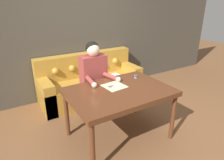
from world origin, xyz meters
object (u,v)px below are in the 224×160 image
(dining_table, at_px, (119,94))
(person, at_px, (94,81))
(couch, at_px, (90,83))
(thread_spool, at_px, (136,77))
(scissors, at_px, (112,86))

(dining_table, height_order, person, person)
(couch, xyz_separation_m, person, (-0.27, -0.75, 0.36))
(thread_spool, bearing_deg, person, 141.20)
(person, relative_size, scissors, 6.57)
(couch, relative_size, scissors, 10.15)
(dining_table, height_order, couch, couch)
(thread_spool, bearing_deg, couch, 102.33)
(dining_table, xyz_separation_m, couch, (0.21, 1.42, -0.38))
(scissors, distance_m, thread_spool, 0.50)
(couch, relative_size, thread_spool, 46.04)
(thread_spool, bearing_deg, scissors, -169.67)
(dining_table, bearing_deg, thread_spool, 27.71)
(person, bearing_deg, scissors, -86.12)
(dining_table, bearing_deg, scissors, 100.59)
(dining_table, relative_size, scissors, 6.89)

